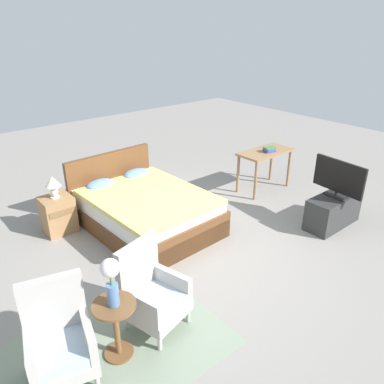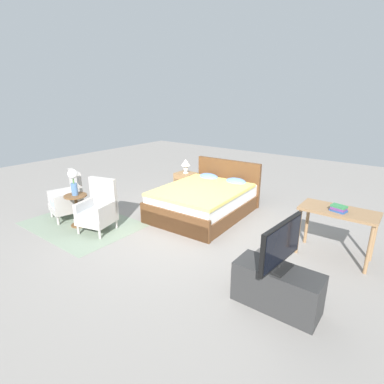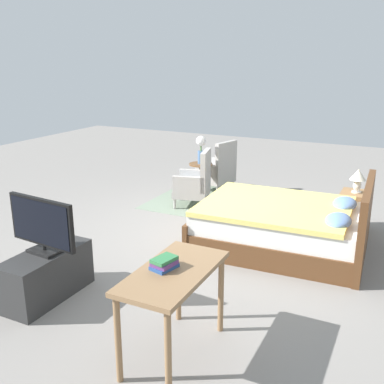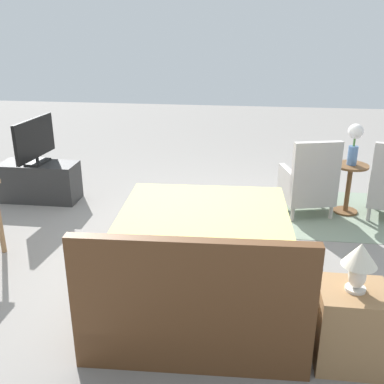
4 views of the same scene
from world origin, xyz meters
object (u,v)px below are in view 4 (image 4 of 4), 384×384
table_lamp (360,260)px  bed (201,260)px  armchair_by_window_right (309,184)px  nightstand (350,326)px  side_table (349,183)px  tv_stand (40,182)px  flower_vase (355,140)px  tv_flatscreen (35,140)px

table_lamp → bed: bearing=-33.7°
armchair_by_window_right → nightstand: size_ratio=1.66×
side_table → table_lamp: size_ratio=1.81×
armchair_by_window_right → side_table: armchair_by_window_right is taller
bed → side_table: (-1.54, -1.89, 0.08)m
bed → tv_stand: size_ratio=2.20×
bed → flower_vase: flower_vase is taller
flower_vase → tv_flatscreen: 3.80m
tv_flatscreen → bed: bearing=141.2°
table_lamp → tv_stand: 4.19m
bed → tv_stand: bed is taller
side_table → nightstand: bearing=79.5°
flower_vase → tv_flatscreen: bearing=1.2°
bed → nightstand: (-1.06, 0.71, -0.02)m
flower_vase → tv_flatscreen: flower_vase is taller
bed → armchair_by_window_right: (-1.06, -1.77, 0.08)m
table_lamp → tv_flatscreen: size_ratio=0.40×
side_table → tv_flatscreen: (3.79, 0.08, 0.41)m
armchair_by_window_right → tv_stand: (3.32, -0.04, -0.14)m
armchair_by_window_right → tv_stand: 3.32m
tv_stand → tv_flatscreen: bearing=-5.2°
tv_stand → side_table: bearing=-178.8°
bed → tv_flatscreen: bearing=-38.8°
side_table → tv_flatscreen: tv_flatscreen is taller
side_table → tv_stand: bearing=1.2°
flower_vase → nightstand: flower_vase is taller
bed → side_table: 2.44m
armchair_by_window_right → side_table: 0.49m
table_lamp → tv_stand: table_lamp is taller
bed → armchair_by_window_right: 2.07m
armchair_by_window_right → table_lamp: (0.00, 2.48, 0.39)m
armchair_by_window_right → nightstand: armchair_by_window_right is taller
bed → table_lamp: bed is taller
flower_vase → table_lamp: 2.65m
armchair_by_window_right → side_table: (-0.48, -0.12, -0.01)m
flower_vase → table_lamp: bearing=79.5°
table_lamp → tv_flatscreen: (3.31, -2.52, 0.01)m
side_table → flower_vase: bearing=26.6°
armchair_by_window_right → nightstand: (0.00, 2.48, -0.11)m
armchair_by_window_right → flower_vase: 0.71m
nightstand → tv_flatscreen: 4.19m
nightstand → tv_stand: nightstand is taller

